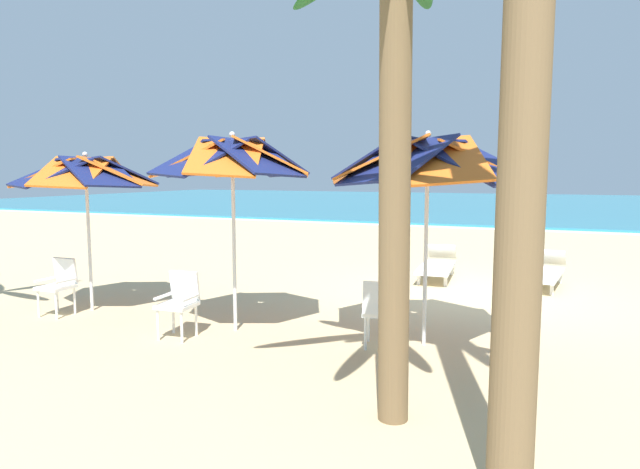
{
  "coord_description": "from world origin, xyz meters",
  "views": [
    {
      "loc": [
        1.21,
        -9.77,
        2.16
      ],
      "look_at": [
        -2.77,
        -0.25,
        1.0
      ],
      "focal_mm": 30.59,
      "sensor_mm": 36.0,
      "label": 1
    }
  ],
  "objects": [
    {
      "name": "ground_plane",
      "position": [
        0.0,
        0.0,
        0.0
      ],
      "size": [
        80.0,
        80.0,
        0.0
      ],
      "primitive_type": "plane",
      "color": "#D3B784"
    },
    {
      "name": "sea",
      "position": [
        0.0,
        30.7,
        0.05
      ],
      "size": [
        80.0,
        36.0,
        0.1
      ],
      "primitive_type": "cube",
      "color": "teal",
      "rests_on": "ground"
    },
    {
      "name": "surf_foam",
      "position": [
        0.0,
        12.4,
        0.01
      ],
      "size": [
        80.0,
        0.7,
        0.01
      ],
      "primitive_type": "cube",
      "color": "white",
      "rests_on": "ground"
    },
    {
      "name": "beach_umbrella_0",
      "position": [
        -0.16,
        -3.08,
        2.29
      ],
      "size": [
        2.55,
        2.55,
        2.68
      ],
      "color": "silver",
      "rests_on": "ground"
    },
    {
      "name": "plastic_chair_0",
      "position": [
        -0.63,
        -3.43,
        0.5
      ],
      "size": [
        0.52,
        0.54,
        0.87
      ],
      "color": "white",
      "rests_on": "ground"
    },
    {
      "name": "beach_umbrella_1",
      "position": [
        -2.7,
        -3.46,
        2.34
      ],
      "size": [
        2.22,
        2.22,
        2.72
      ],
      "color": "silver",
      "rests_on": "ground"
    },
    {
      "name": "plastic_chair_1",
      "position": [
        -3.23,
        -3.98,
        0.5
      ],
      "size": [
        0.48,
        0.5,
        0.87
      ],
      "color": "white",
      "rests_on": "ground"
    },
    {
      "name": "beach_umbrella_2",
      "position": [
        -5.38,
        -3.37,
        2.16
      ],
      "size": [
        2.18,
        2.18,
        2.49
      ],
      "color": "silver",
      "rests_on": "ground"
    },
    {
      "name": "plastic_chair_2",
      "position": [
        -5.64,
        -3.75,
        0.5
      ],
      "size": [
        0.45,
        0.48,
        0.87
      ],
      "color": "white",
      "rests_on": "ground"
    },
    {
      "name": "sun_lounger_0",
      "position": [
        1.2,
        1.47,
        0.28
      ],
      "size": [
        0.89,
        2.21,
        0.62
      ],
      "color": "white",
      "rests_on": "ground"
    },
    {
      "name": "sun_lounger_1",
      "position": [
        -0.84,
        1.46,
        0.28
      ],
      "size": [
        0.78,
        2.18,
        0.62
      ],
      "color": "white",
      "rests_on": "ground"
    },
    {
      "name": "palm_tree_0",
      "position": [
        0.05,
        -5.36,
        2.84
      ],
      "size": [
        3.1,
        3.11,
        4.18
      ],
      "color": "brown",
      "rests_on": "ground"
    },
    {
      "name": "beach_ball",
      "position": [
        0.78,
        3.0,
        0.12
      ],
      "size": [
        0.24,
        0.24,
        0.24
      ],
      "primitive_type": "sphere",
      "color": "#2D8C4C",
      "rests_on": "ground"
    }
  ]
}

